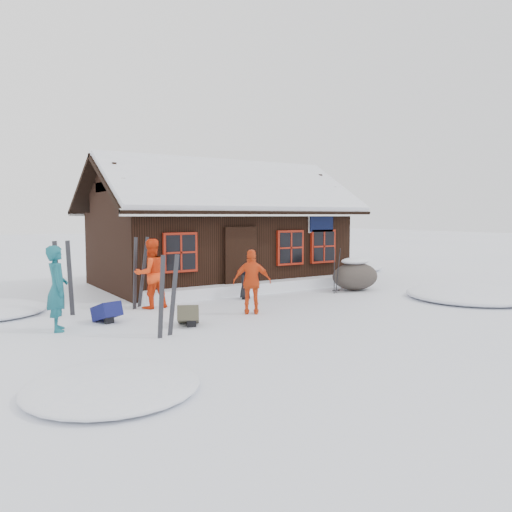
{
  "coord_description": "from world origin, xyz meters",
  "views": [
    {
      "loc": [
        -6.94,
        -10.66,
        2.4
      ],
      "look_at": [
        0.37,
        0.72,
        1.3
      ],
      "focal_mm": 35.0,
      "sensor_mm": 36.0,
      "label": 1
    }
  ],
  "objects_px": {
    "skier_crouched": "(245,282)",
    "backpack_blue": "(107,315)",
    "ski_poles": "(336,271)",
    "backpack_olive": "(188,318)",
    "skier_teal": "(57,288)",
    "boulder": "(355,275)",
    "skier_orange_left": "(151,274)",
    "skier_orange_right": "(252,282)",
    "ski_pair_left": "(168,297)"
  },
  "relations": [
    {
      "from": "skier_orange_right",
      "to": "skier_crouched",
      "type": "distance_m",
      "value": 2.23
    },
    {
      "from": "ski_pair_left",
      "to": "backpack_blue",
      "type": "relative_size",
      "value": 2.78
    },
    {
      "from": "skier_teal",
      "to": "backpack_blue",
      "type": "distance_m",
      "value": 1.35
    },
    {
      "from": "skier_teal",
      "to": "ski_pair_left",
      "type": "distance_m",
      "value": 2.41
    },
    {
      "from": "skier_crouched",
      "to": "backpack_blue",
      "type": "height_order",
      "value": "skier_crouched"
    },
    {
      "from": "boulder",
      "to": "backpack_olive",
      "type": "height_order",
      "value": "boulder"
    },
    {
      "from": "boulder",
      "to": "backpack_olive",
      "type": "bearing_deg",
      "value": -164.47
    },
    {
      "from": "skier_teal",
      "to": "ski_pair_left",
      "type": "relative_size",
      "value": 1.06
    },
    {
      "from": "skier_teal",
      "to": "skier_orange_left",
      "type": "xyz_separation_m",
      "value": [
        2.56,
        1.4,
        0.01
      ]
    },
    {
      "from": "backpack_olive",
      "to": "backpack_blue",
      "type": "bearing_deg",
      "value": 163.97
    },
    {
      "from": "skier_orange_left",
      "to": "ski_pair_left",
      "type": "distance_m",
      "value": 3.17
    },
    {
      "from": "ski_poles",
      "to": "backpack_blue",
      "type": "relative_size",
      "value": 2.37
    },
    {
      "from": "skier_crouched",
      "to": "backpack_blue",
      "type": "relative_size",
      "value": 1.6
    },
    {
      "from": "skier_teal",
      "to": "ski_poles",
      "type": "bearing_deg",
      "value": -77.36
    },
    {
      "from": "skier_orange_left",
      "to": "backpack_olive",
      "type": "xyz_separation_m",
      "value": [
        -0.07,
        -2.4,
        -0.74
      ]
    },
    {
      "from": "skier_crouched",
      "to": "boulder",
      "type": "xyz_separation_m",
      "value": [
        3.9,
        -0.43,
        -0.0
      ]
    },
    {
      "from": "ski_poles",
      "to": "boulder",
      "type": "bearing_deg",
      "value": 8.79
    },
    {
      "from": "skier_teal",
      "to": "skier_orange_left",
      "type": "bearing_deg",
      "value": -53.79
    },
    {
      "from": "ski_poles",
      "to": "backpack_olive",
      "type": "relative_size",
      "value": 2.37
    },
    {
      "from": "skier_crouched",
      "to": "backpack_blue",
      "type": "xyz_separation_m",
      "value": [
        -4.27,
        -1.01,
        -0.32
      ]
    },
    {
      "from": "skier_crouched",
      "to": "backpack_olive",
      "type": "bearing_deg",
      "value": 179.7
    },
    {
      "from": "skier_teal",
      "to": "backpack_olive",
      "type": "relative_size",
      "value": 2.97
    },
    {
      "from": "skier_orange_right",
      "to": "boulder",
      "type": "height_order",
      "value": "skier_orange_right"
    },
    {
      "from": "ski_pair_left",
      "to": "ski_poles",
      "type": "xyz_separation_m",
      "value": [
        6.57,
        2.39,
        -0.11
      ]
    },
    {
      "from": "backpack_olive",
      "to": "skier_orange_right",
      "type": "bearing_deg",
      "value": 37.29
    },
    {
      "from": "ski_poles",
      "to": "backpack_olive",
      "type": "distance_m",
      "value": 6.09
    },
    {
      "from": "ski_poles",
      "to": "backpack_olive",
      "type": "bearing_deg",
      "value": -163.41
    },
    {
      "from": "ski_pair_left",
      "to": "backpack_olive",
      "type": "distance_m",
      "value": 1.18
    },
    {
      "from": "skier_teal",
      "to": "skier_orange_right",
      "type": "xyz_separation_m",
      "value": [
        4.36,
        -0.66,
        -0.1
      ]
    },
    {
      "from": "skier_orange_left",
      "to": "backpack_olive",
      "type": "distance_m",
      "value": 2.51
    },
    {
      "from": "ski_poles",
      "to": "skier_orange_right",
      "type": "bearing_deg",
      "value": -160.63
    },
    {
      "from": "ski_pair_left",
      "to": "backpack_olive",
      "type": "relative_size",
      "value": 2.79
    },
    {
      "from": "ski_pair_left",
      "to": "skier_orange_left",
      "type": "bearing_deg",
      "value": 65.42
    },
    {
      "from": "skier_orange_right",
      "to": "ski_pair_left",
      "type": "bearing_deg",
      "value": 54.19
    },
    {
      "from": "boulder",
      "to": "backpack_blue",
      "type": "relative_size",
      "value": 2.67
    },
    {
      "from": "ski_pair_left",
      "to": "ski_poles",
      "type": "relative_size",
      "value": 1.18
    },
    {
      "from": "skier_teal",
      "to": "boulder",
      "type": "distance_m",
      "value": 9.31
    },
    {
      "from": "boulder",
      "to": "ski_poles",
      "type": "distance_m",
      "value": 0.98
    },
    {
      "from": "skier_crouched",
      "to": "ski_pair_left",
      "type": "bearing_deg",
      "value": -179.82
    },
    {
      "from": "skier_teal",
      "to": "skier_crouched",
      "type": "xyz_separation_m",
      "value": [
        5.36,
        1.31,
        -0.41
      ]
    },
    {
      "from": "skier_teal",
      "to": "backpack_blue",
      "type": "height_order",
      "value": "skier_teal"
    },
    {
      "from": "ski_pair_left",
      "to": "skier_orange_right",
      "type": "bearing_deg",
      "value": 11.29
    },
    {
      "from": "skier_orange_right",
      "to": "ski_poles",
      "type": "xyz_separation_m",
      "value": [
        3.96,
        1.39,
        -0.11
      ]
    },
    {
      "from": "backpack_blue",
      "to": "backpack_olive",
      "type": "height_order",
      "value": "same"
    },
    {
      "from": "boulder",
      "to": "ski_poles",
      "type": "height_order",
      "value": "ski_poles"
    },
    {
      "from": "skier_teal",
      "to": "skier_crouched",
      "type": "height_order",
      "value": "skier_teal"
    },
    {
      "from": "skier_crouched",
      "to": "ski_poles",
      "type": "bearing_deg",
      "value": -50.29
    },
    {
      "from": "skier_orange_left",
      "to": "boulder",
      "type": "bearing_deg",
      "value": 170.0
    },
    {
      "from": "skier_crouched",
      "to": "backpack_olive",
      "type": "distance_m",
      "value": 3.69
    },
    {
      "from": "ski_pair_left",
      "to": "ski_poles",
      "type": "bearing_deg",
      "value": 10.35
    }
  ]
}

